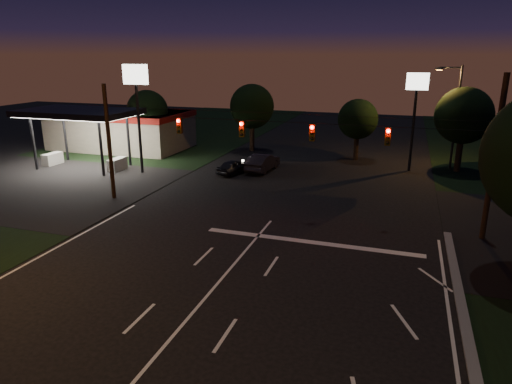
% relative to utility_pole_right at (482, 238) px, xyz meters
% --- Properties ---
extents(ground, '(140.00, 140.00, 0.00)m').
position_rel_utility_pole_right_xyz_m(ground, '(-12.00, -15.00, 0.00)').
color(ground, black).
rests_on(ground, ground).
extents(cross_street_left, '(20.00, 16.00, 0.02)m').
position_rel_utility_pole_right_xyz_m(cross_street_left, '(-32.00, 1.00, 0.00)').
color(cross_street_left, black).
rests_on(cross_street_left, ground).
extents(stop_bar, '(12.00, 0.50, 0.01)m').
position_rel_utility_pole_right_xyz_m(stop_bar, '(-9.00, -3.50, 0.01)').
color(stop_bar, silver).
rests_on(stop_bar, ground).
extents(utility_pole_right, '(0.30, 0.30, 9.00)m').
position_rel_utility_pole_right_xyz_m(utility_pole_right, '(0.00, 0.00, 0.00)').
color(utility_pole_right, black).
rests_on(utility_pole_right, ground).
extents(utility_pole_left, '(0.28, 0.28, 8.00)m').
position_rel_utility_pole_right_xyz_m(utility_pole_left, '(-24.00, 0.00, 0.00)').
color(utility_pole_left, black).
rests_on(utility_pole_left, ground).
extents(signal_span, '(24.00, 0.40, 1.56)m').
position_rel_utility_pole_right_xyz_m(signal_span, '(-12.00, -0.04, 5.50)').
color(signal_span, black).
rests_on(signal_span, ground).
extents(gas_station, '(14.20, 16.10, 5.25)m').
position_rel_utility_pole_right_xyz_m(gas_station, '(-33.86, 15.39, 2.38)').
color(gas_station, gray).
rests_on(gas_station, ground).
extents(pole_sign_left_near, '(2.20, 0.30, 9.10)m').
position_rel_utility_pole_right_xyz_m(pole_sign_left_near, '(-26.00, 7.00, 6.98)').
color(pole_sign_left_near, black).
rests_on(pole_sign_left_near, ground).
extents(pole_sign_right, '(1.80, 0.30, 8.40)m').
position_rel_utility_pole_right_xyz_m(pole_sign_right, '(-4.00, 15.00, 6.24)').
color(pole_sign_right, black).
rests_on(pole_sign_right, ground).
extents(street_light_right_far, '(2.20, 0.35, 9.00)m').
position_rel_utility_pole_right_xyz_m(street_light_right_far, '(-0.76, 17.00, 5.24)').
color(street_light_right_far, black).
rests_on(street_light_right_far, ground).
extents(tree_far_a, '(4.20, 4.20, 6.42)m').
position_rel_utility_pole_right_xyz_m(tree_far_a, '(-29.98, 15.12, 4.26)').
color(tree_far_a, black).
rests_on(tree_far_a, ground).
extents(tree_far_b, '(4.60, 4.60, 6.98)m').
position_rel_utility_pole_right_xyz_m(tree_far_b, '(-19.98, 19.13, 4.61)').
color(tree_far_b, black).
rests_on(tree_far_b, ground).
extents(tree_far_c, '(3.80, 3.80, 5.86)m').
position_rel_utility_pole_right_xyz_m(tree_far_c, '(-8.98, 18.10, 3.90)').
color(tree_far_c, black).
rests_on(tree_far_c, ground).
extents(tree_far_d, '(4.80, 4.80, 7.30)m').
position_rel_utility_pole_right_xyz_m(tree_far_d, '(0.02, 16.13, 4.83)').
color(tree_far_d, black).
rests_on(tree_far_d, ground).
extents(car_oncoming_a, '(2.48, 3.87, 1.23)m').
position_rel_utility_pole_right_xyz_m(car_oncoming_a, '(-18.30, 9.21, 0.61)').
color(car_oncoming_a, black).
rests_on(car_oncoming_a, ground).
extents(car_oncoming_b, '(2.01, 4.71, 1.51)m').
position_rel_utility_pole_right_xyz_m(car_oncoming_b, '(-16.31, 11.05, 0.75)').
color(car_oncoming_b, black).
rests_on(car_oncoming_b, ground).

